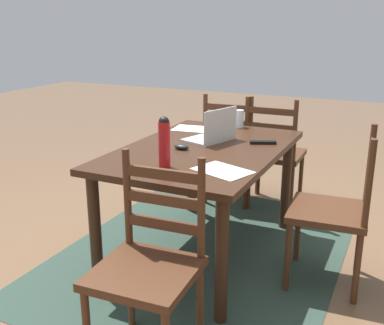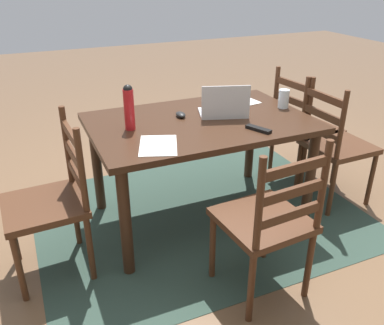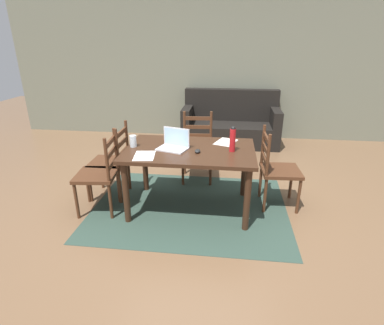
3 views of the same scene
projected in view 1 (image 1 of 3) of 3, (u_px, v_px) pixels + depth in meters
ground_plane at (203, 253)px, 3.17m from camera, size 14.00×14.00×0.00m
area_rug at (203, 252)px, 3.17m from camera, size 2.30×1.77×0.01m
dining_table at (203, 162)px, 2.98m from camera, size 1.45×0.94×0.75m
chair_left_far at (274, 154)px, 3.83m from camera, size 0.45×0.45×0.95m
chair_far_head at (336, 211)px, 2.69m from camera, size 0.47×0.47×0.95m
chair_right_far at (149, 266)px, 2.09m from camera, size 0.46×0.46×0.95m
chair_left_near at (232, 149)px, 3.99m from camera, size 0.48×0.48×0.95m
laptop at (213, 133)px, 3.09m from camera, size 0.37×0.31×0.23m
water_bottle at (164, 141)px, 2.51m from camera, size 0.06×0.06×0.28m
drinking_glass at (239, 119)px, 3.50m from camera, size 0.08×0.08×0.13m
computer_mouse at (181, 147)px, 2.91m from camera, size 0.06×0.10×0.03m
tv_remote at (263, 142)px, 3.04m from camera, size 0.11×0.17×0.02m
paper_stack_left at (194, 129)px, 3.45m from camera, size 0.25×0.32×0.00m
paper_stack_right at (223, 171)px, 2.49m from camera, size 0.30×0.35×0.00m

